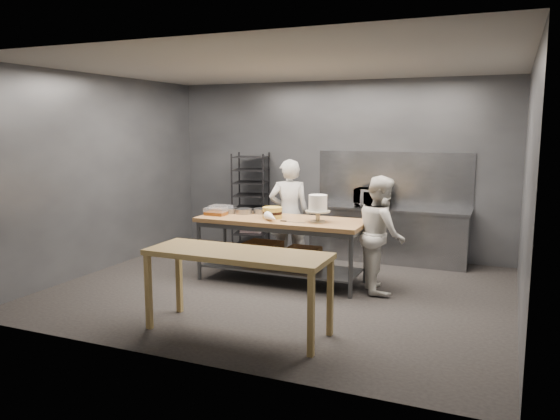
% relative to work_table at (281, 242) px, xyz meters
% --- Properties ---
extents(ground, '(6.00, 6.00, 0.00)m').
position_rel_work_table_xyz_m(ground, '(0.17, -0.38, -0.57)').
color(ground, black).
rests_on(ground, ground).
extents(back_wall, '(6.00, 0.04, 3.00)m').
position_rel_work_table_xyz_m(back_wall, '(0.17, 2.12, 0.93)').
color(back_wall, '#4C4F54').
rests_on(back_wall, ground).
extents(work_table, '(2.40, 0.90, 0.92)m').
position_rel_work_table_xyz_m(work_table, '(0.00, 0.00, 0.00)').
color(work_table, '#9B6E3E').
rests_on(work_table, ground).
extents(near_counter, '(2.00, 0.70, 0.90)m').
position_rel_work_table_xyz_m(near_counter, '(0.35, -2.00, 0.24)').
color(near_counter, olive).
rests_on(near_counter, ground).
extents(back_counter, '(2.60, 0.60, 0.90)m').
position_rel_work_table_xyz_m(back_counter, '(1.17, 1.80, -0.12)').
color(back_counter, slate).
rests_on(back_counter, ground).
extents(splashback_panel, '(2.60, 0.02, 0.90)m').
position_rel_work_table_xyz_m(splashback_panel, '(1.17, 2.10, 0.78)').
color(splashback_panel, slate).
rests_on(splashback_panel, back_counter).
extents(speed_rack, '(0.75, 0.78, 1.75)m').
position_rel_work_table_xyz_m(speed_rack, '(-1.32, 1.72, 0.28)').
color(speed_rack, black).
rests_on(speed_rack, ground).
extents(chef_behind, '(0.74, 0.63, 1.72)m').
position_rel_work_table_xyz_m(chef_behind, '(-0.18, 0.75, 0.29)').
color(chef_behind, silver).
rests_on(chef_behind, ground).
extents(chef_right, '(0.86, 0.94, 1.58)m').
position_rel_work_table_xyz_m(chef_right, '(1.42, 0.11, 0.22)').
color(chef_right, silver).
rests_on(chef_right, ground).
extents(microwave, '(0.54, 0.37, 0.30)m').
position_rel_work_table_xyz_m(microwave, '(0.88, 1.80, 0.48)').
color(microwave, black).
rests_on(microwave, back_counter).
extents(frosted_cake_stand, '(0.34, 0.34, 0.38)m').
position_rel_work_table_xyz_m(frosted_cake_stand, '(0.58, -0.07, 0.58)').
color(frosted_cake_stand, '#BDB497').
rests_on(frosted_cake_stand, work_table).
extents(layer_cake, '(0.28, 0.28, 0.16)m').
position_rel_work_table_xyz_m(layer_cake, '(-0.12, -0.02, 0.43)').
color(layer_cake, gold).
rests_on(layer_cake, work_table).
extents(cake_pans, '(0.71, 0.40, 0.07)m').
position_rel_work_table_xyz_m(cake_pans, '(-0.70, 0.21, 0.39)').
color(cake_pans, gray).
rests_on(cake_pans, work_table).
extents(piping_bag, '(0.34, 0.36, 0.12)m').
position_rel_work_table_xyz_m(piping_bag, '(-0.01, -0.30, 0.41)').
color(piping_bag, white).
rests_on(piping_bag, work_table).
extents(offset_spatula, '(0.36, 0.02, 0.02)m').
position_rel_work_table_xyz_m(offset_spatula, '(0.22, -0.22, 0.35)').
color(offset_spatula, slate).
rests_on(offset_spatula, work_table).
extents(pastry_clamshells, '(0.36, 0.46, 0.11)m').
position_rel_work_table_xyz_m(pastry_clamshells, '(-1.03, 0.02, 0.40)').
color(pastry_clamshells, '#9F511F').
rests_on(pastry_clamshells, work_table).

